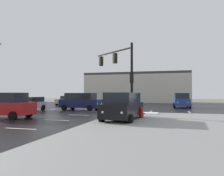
# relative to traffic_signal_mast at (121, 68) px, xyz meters

# --- Properties ---
(ground_plane) EXTENTS (120.00, 120.00, 0.00)m
(ground_plane) POSITION_rel_traffic_signal_mast_xyz_m (-3.79, 5.21, -4.26)
(ground_plane) COLOR slate
(road_asphalt) EXTENTS (44.00, 44.00, 0.02)m
(road_asphalt) POSITION_rel_traffic_signal_mast_xyz_m (-3.79, 5.21, -4.25)
(road_asphalt) COLOR black
(road_asphalt) RESTS_ON ground_plane
(snow_strip_curbside) EXTENTS (4.00, 1.60, 0.06)m
(snow_strip_curbside) POSITION_rel_traffic_signal_mast_xyz_m (1.21, 1.21, -4.09)
(snow_strip_curbside) COLOR white
(snow_strip_curbside) RESTS_ON sidewalk_corner
(lane_markings) EXTENTS (36.15, 36.15, 0.01)m
(lane_markings) POSITION_rel_traffic_signal_mast_xyz_m (-2.59, 3.84, -4.24)
(lane_markings) COLOR silver
(lane_markings) RESTS_ON road_asphalt
(traffic_signal_mast) EXTENTS (4.28, 3.49, 6.19)m
(traffic_signal_mast) POSITION_rel_traffic_signal_mast_xyz_m (0.00, 0.00, 0.00)
(traffic_signal_mast) COLOR black
(traffic_signal_mast) RESTS_ON sidewalk_corner
(fire_hydrant) EXTENTS (0.48, 0.26, 0.79)m
(fire_hydrant) POSITION_rel_traffic_signal_mast_xyz_m (2.19, -2.73, -3.72)
(fire_hydrant) COLOR red
(fire_hydrant) RESTS_ON sidewalk_corner
(strip_building_background) EXTENTS (22.62, 8.00, 6.56)m
(strip_building_background) POSITION_rel_traffic_signal_mast_xyz_m (-2.92, 29.86, -0.98)
(strip_building_background) COLOR beige
(strip_building_background) RESTS_ON ground_plane
(suv_black) EXTENTS (2.47, 4.95, 2.03)m
(suv_black) POSITION_rel_traffic_signal_mast_xyz_m (1.02, -3.96, -3.17)
(suv_black) COLOR black
(suv_black) RESTS_ON road_asphalt
(sedan_tan) EXTENTS (2.12, 4.58, 1.58)m
(sedan_tan) POSITION_rel_traffic_signal_mast_xyz_m (-12.51, 14.24, -3.41)
(sedan_tan) COLOR tan
(sedan_tan) RESTS_ON road_asphalt
(suv_navy) EXTENTS (4.94, 2.44, 2.03)m
(suv_navy) POSITION_rel_traffic_signal_mast_xyz_m (-5.92, 4.66, -3.17)
(suv_navy) COLOR #141E47
(suv_navy) RESTS_ON road_asphalt
(sedan_silver) EXTENTS (2.06, 4.55, 1.58)m
(sedan_silver) POSITION_rel_traffic_signal_mast_xyz_m (-10.73, 1.60, -3.41)
(sedan_silver) COLOR #B7BABF
(sedan_silver) RESTS_ON road_asphalt
(suv_blue) EXTENTS (2.27, 4.88, 2.03)m
(suv_blue) POSITION_rel_traffic_signal_mast_xyz_m (5.77, 12.64, -3.17)
(suv_blue) COLOR navy
(suv_blue) RESTS_ON road_asphalt
(suv_red) EXTENTS (4.90, 2.33, 2.03)m
(suv_red) POSITION_rel_traffic_signal_mast_xyz_m (-8.57, -4.71, -3.17)
(suv_red) COLOR #B21919
(suv_red) RESTS_ON road_asphalt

